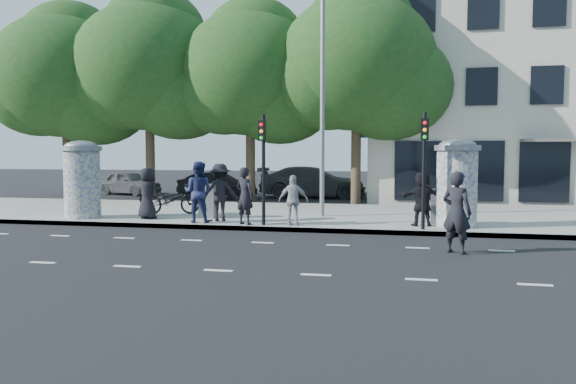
% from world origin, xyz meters
% --- Properties ---
extents(ground, '(120.00, 120.00, 0.00)m').
position_xyz_m(ground, '(0.00, 0.00, 0.00)').
color(ground, black).
rests_on(ground, ground).
extents(sidewalk, '(40.00, 8.00, 0.15)m').
position_xyz_m(sidewalk, '(0.00, 7.50, 0.07)').
color(sidewalk, gray).
rests_on(sidewalk, ground).
extents(curb, '(40.00, 0.10, 0.16)m').
position_xyz_m(curb, '(0.00, 3.55, 0.07)').
color(curb, slate).
rests_on(curb, ground).
extents(lane_dash_near, '(32.00, 0.12, 0.01)m').
position_xyz_m(lane_dash_near, '(0.00, -2.20, 0.00)').
color(lane_dash_near, silver).
rests_on(lane_dash_near, ground).
extents(lane_dash_far, '(32.00, 0.12, 0.01)m').
position_xyz_m(lane_dash_far, '(0.00, 1.40, 0.00)').
color(lane_dash_far, silver).
rests_on(lane_dash_far, ground).
extents(ad_column_left, '(1.36, 1.36, 2.65)m').
position_xyz_m(ad_column_left, '(-7.20, 4.50, 1.54)').
color(ad_column_left, beige).
rests_on(ad_column_left, sidewalk).
extents(ad_column_right, '(1.36, 1.36, 2.65)m').
position_xyz_m(ad_column_right, '(5.20, 4.70, 1.54)').
color(ad_column_right, beige).
rests_on(ad_column_right, sidewalk).
extents(traffic_pole_near, '(0.22, 0.31, 3.40)m').
position_xyz_m(traffic_pole_near, '(-0.60, 3.79, 2.23)').
color(traffic_pole_near, black).
rests_on(traffic_pole_near, sidewalk).
extents(traffic_pole_far, '(0.22, 0.31, 3.40)m').
position_xyz_m(traffic_pole_far, '(4.20, 3.79, 2.23)').
color(traffic_pole_far, black).
rests_on(traffic_pole_far, sidewalk).
extents(street_lamp, '(0.25, 0.93, 8.00)m').
position_xyz_m(street_lamp, '(0.80, 6.63, 4.79)').
color(street_lamp, slate).
rests_on(street_lamp, sidewalk).
extents(tree_far_left, '(7.20, 7.20, 9.26)m').
position_xyz_m(tree_far_left, '(-13.00, 12.50, 6.19)').
color(tree_far_left, '#38281C').
rests_on(tree_far_left, ground).
extents(tree_mid_left, '(7.20, 7.20, 9.57)m').
position_xyz_m(tree_mid_left, '(-8.50, 12.50, 6.50)').
color(tree_mid_left, '#38281C').
rests_on(tree_mid_left, ground).
extents(tree_near_left, '(6.80, 6.80, 8.97)m').
position_xyz_m(tree_near_left, '(-3.50, 12.70, 6.06)').
color(tree_near_left, '#38281C').
rests_on(tree_near_left, ground).
extents(tree_center, '(7.00, 7.00, 9.30)m').
position_xyz_m(tree_center, '(1.50, 12.30, 6.31)').
color(tree_center, '#38281C').
rests_on(tree_center, ground).
extents(building, '(20.30, 15.85, 12.00)m').
position_xyz_m(building, '(12.00, 19.99, 5.99)').
color(building, '#AFA993').
rests_on(building, ground).
extents(ped_a, '(0.96, 0.74, 1.74)m').
position_xyz_m(ped_a, '(-4.84, 4.63, 1.02)').
color(ped_a, black).
rests_on(ped_a, sidewalk).
extents(ped_b, '(0.77, 0.66, 1.79)m').
position_xyz_m(ped_b, '(-1.20, 3.85, 1.04)').
color(ped_b, black).
rests_on(ped_b, sidewalk).
extents(ped_c, '(0.96, 0.75, 1.96)m').
position_xyz_m(ped_c, '(-2.82, 4.06, 1.13)').
color(ped_c, '#1F254E').
rests_on(ped_c, sidewalk).
extents(ped_d, '(1.34, 0.94, 1.88)m').
position_xyz_m(ped_d, '(-2.25, 4.53, 1.09)').
color(ped_d, black).
rests_on(ped_d, sidewalk).
extents(ped_e, '(0.95, 0.59, 1.55)m').
position_xyz_m(ped_e, '(0.32, 3.97, 0.93)').
color(ped_e, '#9E9EA1').
rests_on(ped_e, sidewalk).
extents(ped_f, '(1.63, 0.78, 1.69)m').
position_xyz_m(ped_f, '(4.19, 4.63, 1.00)').
color(ped_f, black).
rests_on(ped_f, sidewalk).
extents(man_road, '(0.85, 0.76, 1.96)m').
position_xyz_m(man_road, '(4.88, 0.85, 0.98)').
color(man_road, black).
rests_on(man_road, ground).
extents(bicycle, '(1.66, 2.18, 1.10)m').
position_xyz_m(bicycle, '(-4.63, 6.06, 0.70)').
color(bicycle, black).
rests_on(bicycle, sidewalk).
extents(cabinet_left, '(0.56, 0.41, 1.16)m').
position_xyz_m(cabinet_left, '(-2.96, 5.36, 0.73)').
color(cabinet_left, slate).
rests_on(cabinet_left, sidewalk).
extents(cabinet_right, '(0.53, 0.40, 1.10)m').
position_xyz_m(cabinet_right, '(4.73, 5.20, 0.70)').
color(cabinet_right, gray).
rests_on(cabinet_right, sidewalk).
extents(car_left, '(2.91, 4.30, 1.36)m').
position_xyz_m(car_left, '(-11.72, 16.47, 0.68)').
color(car_left, '#4B4C51').
rests_on(car_left, ground).
extents(car_mid, '(1.88, 4.21, 1.34)m').
position_xyz_m(car_mid, '(-6.07, 15.28, 0.67)').
color(car_mid, black).
rests_on(car_mid, ground).
extents(car_right, '(2.80, 5.87, 1.65)m').
position_xyz_m(car_right, '(-1.19, 16.64, 0.82)').
color(car_right, '#4C4F53').
rests_on(car_right, ground).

